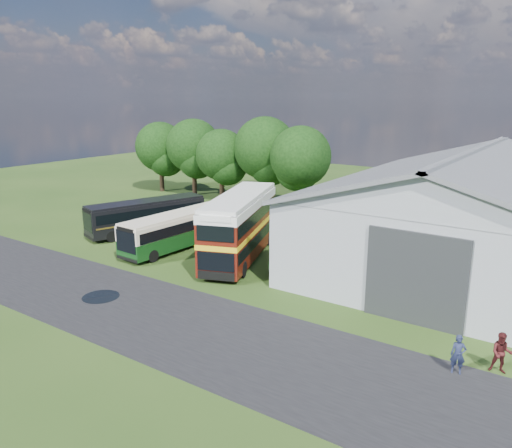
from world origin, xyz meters
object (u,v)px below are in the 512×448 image
Objects in this scene: visitor_b at (501,353)px; bus_green_single at (178,229)px; bus_dark_single at (147,215)px; visitor_a at (458,355)px; bus_maroon_double at (240,227)px; storage_shed at (469,206)px.

bus_green_single is at bearing 154.80° from visitor_b.
bus_dark_single reaches higher than visitor_a.
bus_maroon_double is at bearing 140.89° from visitor_a.
visitor_b is (18.60, -6.44, -1.48)m from bus_maroon_double.
bus_green_single reaches higher than visitor_b.
bus_green_single is 24.87m from visitor_b.
storage_shed reaches higher than visitor_b.
bus_maroon_double is at bearing -149.14° from storage_shed.
storage_shed is at bearing 96.00° from visitor_b.
visitor_b is (24.17, -5.82, -0.58)m from bus_green_single.
visitor_a is (28.15, -8.80, -0.65)m from bus_dark_single.
bus_dark_single is at bearing 153.78° from visitor_b.
bus_maroon_double is 6.21× the size of visitor_b.
visitor_a is (22.63, -6.90, -0.63)m from bus_green_single.
bus_maroon_double reaches higher than visitor_b.
visitor_b is (4.69, -14.75, -3.24)m from storage_shed.
storage_shed is at bearing 34.48° from bus_dark_single.
bus_maroon_double is at bearing 149.25° from visitor_b.
bus_maroon_double reaches higher than bus_green_single.
storage_shed is 26.10m from bus_dark_single.
storage_shed is 2.39× the size of bus_green_single.
bus_maroon_double is (5.57, 0.62, 0.89)m from bus_green_single.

